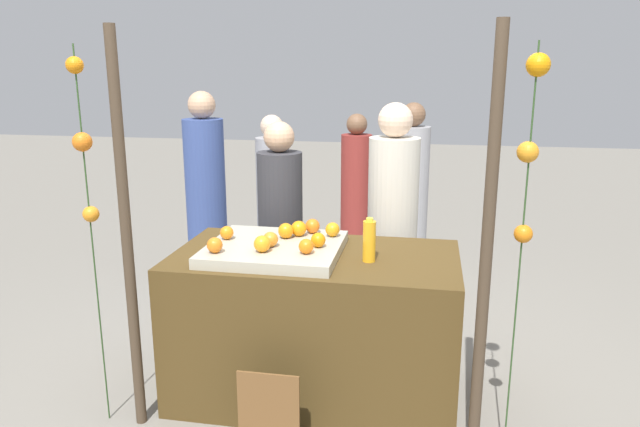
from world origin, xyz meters
TOP-DOWN VIEW (x-y plane):
  - ground_plane at (0.00, 0.00)m, footprint 24.00×24.00m
  - stall_counter at (0.00, 0.00)m, footprint 1.61×0.86m
  - orange_tray at (-0.22, -0.04)m, footprint 0.74×0.69m
  - orange_0 at (-0.52, -0.00)m, footprint 0.08×0.08m
  - orange_1 at (-0.50, -0.25)m, footprint 0.08×0.08m
  - orange_2 at (-0.25, -0.20)m, footprint 0.09×0.09m
  - orange_3 at (-0.19, 0.08)m, footprint 0.09×0.09m
  - orange_4 at (-0.13, 0.14)m, footprint 0.09×0.09m
  - orange_5 at (0.03, -0.06)m, footprint 0.08×0.08m
  - orange_6 at (-0.01, -0.18)m, footprint 0.08×0.08m
  - orange_7 at (0.07, 0.17)m, footprint 0.08×0.08m
  - orange_8 at (-0.06, 0.22)m, footprint 0.09×0.09m
  - orange_9 at (-0.23, -0.10)m, footprint 0.08×0.08m
  - juice_bottle at (0.31, -0.07)m, footprint 0.07×0.07m
  - chalkboard_sign at (-0.11, -0.64)m, footprint 0.31×0.03m
  - vendor_left at (-0.39, 0.73)m, footprint 0.31×0.31m
  - vendor_right at (0.39, 0.74)m, footprint 0.34×0.34m
  - crowd_person_0 at (-0.76, 1.91)m, footprint 0.30×0.30m
  - crowd_person_1 at (-1.26, 1.57)m, footprint 0.34×0.34m
  - crowd_person_2 at (0.46, 2.25)m, footprint 0.32×0.32m
  - crowd_person_3 at (-0.07, 2.45)m, footprint 0.29×0.29m
  - canopy_post_left at (-0.88, -0.47)m, footprint 0.06×0.06m
  - canopy_post_right at (0.88, -0.47)m, footprint 0.06×0.06m
  - garland_strand_left at (-1.07, -0.48)m, footprint 0.10×0.10m
  - garland_strand_right at (1.04, -0.45)m, footprint 0.11×0.10m

SIDE VIEW (x-z plane):
  - ground_plane at x=0.00m, z-range 0.00..0.00m
  - chalkboard_sign at x=-0.11m, z-range -0.01..0.47m
  - stall_counter at x=0.00m, z-range 0.00..0.87m
  - crowd_person_3 at x=-0.07m, z-range -0.05..1.42m
  - crowd_person_0 at x=-0.76m, z-range -0.05..1.44m
  - vendor_left at x=-0.39m, z-range -0.05..1.49m
  - crowd_person_2 at x=0.46m, z-range -0.05..1.54m
  - vendor_right at x=0.39m, z-range -0.06..1.62m
  - crowd_person_1 at x=-1.26m, z-range -0.06..1.65m
  - orange_tray at x=-0.22m, z-range 0.87..0.93m
  - orange_0 at x=-0.52m, z-range 0.93..1.01m
  - orange_6 at x=-0.01m, z-range 0.93..1.01m
  - orange_5 at x=0.03m, z-range 0.93..1.01m
  - orange_7 at x=0.07m, z-range 0.93..1.01m
  - orange_9 at x=-0.23m, z-range 0.93..1.01m
  - orange_1 at x=-0.50m, z-range 0.93..1.01m
  - orange_8 at x=-0.06m, z-range 0.93..1.01m
  - orange_3 at x=-0.19m, z-range 0.93..1.02m
  - orange_2 at x=-0.25m, z-range 0.93..1.02m
  - orange_4 at x=-0.13m, z-range 0.93..1.02m
  - juice_bottle at x=0.31m, z-range 0.86..1.10m
  - canopy_post_left at x=-0.88m, z-range 0.00..2.09m
  - canopy_post_right at x=0.88m, z-range 0.00..2.09m
  - garland_strand_left at x=-1.07m, z-range 0.51..2.51m
  - garland_strand_right at x=1.04m, z-range 0.57..2.58m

